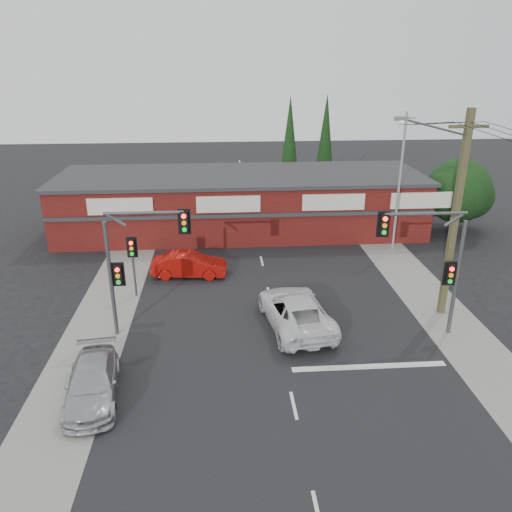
{
  "coord_description": "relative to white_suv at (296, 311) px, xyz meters",
  "views": [
    {
      "loc": [
        -2.5,
        -18.76,
        11.96
      ],
      "look_at": [
        -0.91,
        3.0,
        3.33
      ],
      "focal_mm": 35.0,
      "sensor_mm": 36.0,
      "label": 1
    }
  ],
  "objects": [
    {
      "name": "ground",
      "position": [
        -0.92,
        -2.17,
        -0.81
      ],
      "size": [
        120.0,
        120.0,
        0.0
      ],
      "primitive_type": "plane",
      "color": "black",
      "rests_on": "ground"
    },
    {
      "name": "stop_line",
      "position": [
        2.58,
        -3.67,
        -0.79
      ],
      "size": [
        6.5,
        0.35,
        0.01
      ],
      "primitive_type": "cube",
      "color": "silver",
      "rests_on": "ground"
    },
    {
      "name": "conifer_far",
      "position": [
        6.08,
        23.83,
        4.67
      ],
      "size": [
        1.8,
        1.8,
        9.25
      ],
      "color": "#2D2116",
      "rests_on": "ground"
    },
    {
      "name": "white_suv",
      "position": [
        0.0,
        0.0,
        0.0
      ],
      "size": [
        3.48,
        6.14,
        1.62
      ],
      "primitive_type": "imported",
      "rotation": [
        0.0,
        0.0,
        3.28
      ],
      "color": "silver",
      "rests_on": "ground"
    },
    {
      "name": "red_sedan",
      "position": [
        -5.37,
        6.32,
        -0.09
      ],
      "size": [
        4.46,
        1.86,
        1.43
      ],
      "primitive_type": "imported",
      "rotation": [
        0.0,
        0.0,
        1.49
      ],
      "color": "#A40F0A",
      "rests_on": "ground"
    },
    {
      "name": "road_strip",
      "position": [
        -0.92,
        2.83,
        -0.8
      ],
      "size": [
        14.0,
        70.0,
        0.01
      ],
      "primitive_type": "cube",
      "color": "black",
      "rests_on": "ground"
    },
    {
      "name": "traffic_mast_right",
      "position": [
        5.94,
        -1.17,
        3.14
      ],
      "size": [
        3.96,
        0.27,
        5.97
      ],
      "color": "#47494C",
      "rests_on": "ground"
    },
    {
      "name": "silver_suv",
      "position": [
        -8.41,
        -4.9,
        -0.15
      ],
      "size": [
        2.38,
        4.74,
        1.32
      ],
      "primitive_type": "imported",
      "rotation": [
        0.0,
        0.0,
        0.12
      ],
      "color": "#ADB0B2",
      "rests_on": "ground"
    },
    {
      "name": "pedestal_signal",
      "position": [
        -8.12,
        3.83,
        1.6
      ],
      "size": [
        0.55,
        0.27,
        3.38
      ],
      "color": "#47494C",
      "rests_on": "ground"
    },
    {
      "name": "steel_pole",
      "position": [
        8.08,
        9.83,
        3.89
      ],
      "size": [
        1.2,
        0.16,
        9.0
      ],
      "color": "gray",
      "rests_on": "ground"
    },
    {
      "name": "verge_left",
      "position": [
        -9.42,
        2.83,
        -0.8
      ],
      "size": [
        3.0,
        70.0,
        0.02
      ],
      "primitive_type": "cube",
      "color": "gray",
      "rests_on": "ground"
    },
    {
      "name": "utility_pole",
      "position": [
        7.44,
        0.82,
        4.59
      ],
      "size": [
        4.38,
        0.59,
        10.0
      ],
      "color": "brown",
      "rests_on": "ground"
    },
    {
      "name": "lane_dashes",
      "position": [
        -0.92,
        10.68,
        -0.79
      ],
      "size": [
        0.12,
        63.3,
        0.01
      ],
      "color": "silver",
      "rests_on": "ground"
    },
    {
      "name": "verge_right",
      "position": [
        7.58,
        2.83,
        -0.8
      ],
      "size": [
        3.0,
        70.0,
        0.02
      ],
      "primitive_type": "cube",
      "color": "gray",
      "rests_on": "ground"
    },
    {
      "name": "tree_cluster",
      "position": [
        13.77,
        13.27,
        2.09
      ],
      "size": [
        5.9,
        5.1,
        5.5
      ],
      "color": "#2D2116",
      "rests_on": "ground"
    },
    {
      "name": "shop_building",
      "position": [
        -1.92,
        14.81,
        1.33
      ],
      "size": [
        27.3,
        8.4,
        4.22
      ],
      "color": "#4B110F",
      "rests_on": "ground"
    },
    {
      "name": "traffic_mast_left",
      "position": [
        -7.35,
        -0.17,
        3.12
      ],
      "size": [
        3.77,
        0.27,
        5.97
      ],
      "color": "#47494C",
      "rests_on": "ground"
    },
    {
      "name": "conifer_near",
      "position": [
        2.58,
        21.83,
        4.67
      ],
      "size": [
        1.8,
        1.8,
        9.25
      ],
      "color": "#2D2116",
      "rests_on": "ground"
    }
  ]
}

